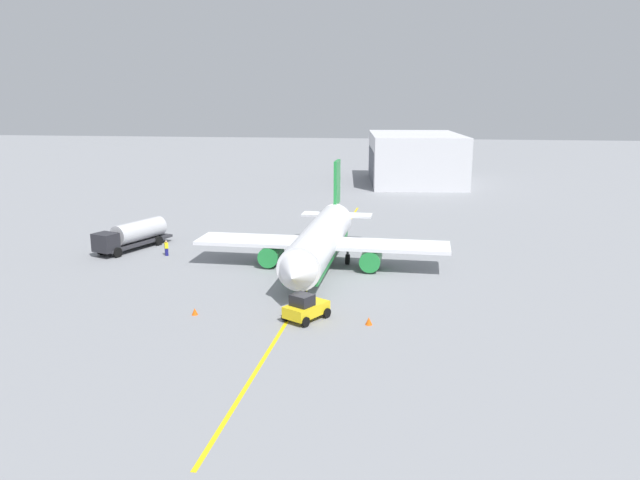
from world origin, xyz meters
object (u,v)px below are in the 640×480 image
refueling_worker (166,248)px  safety_cone_nose (369,321)px  pushback_tug (305,308)px  fuel_tanker (133,235)px  safety_cone_wingtip (195,311)px  airplane (321,241)px

refueling_worker → safety_cone_nose: size_ratio=2.79×
pushback_tug → fuel_tanker: bearing=-130.6°
pushback_tug → refueling_worker: bearing=-133.9°
fuel_tanker → safety_cone_wingtip: bearing=35.4°
fuel_tanker → refueling_worker: size_ratio=6.11×
safety_cone_wingtip → fuel_tanker: bearing=-144.6°
fuel_tanker → pushback_tug: size_ratio=2.54×
fuel_tanker → safety_cone_nose: size_ratio=17.03×
airplane → safety_cone_nose: bearing=20.5°
fuel_tanker → pushback_tug: fuel_tanker is taller
refueling_worker → safety_cone_wingtip: 20.20m
pushback_tug → safety_cone_nose: (0.42, 5.03, -0.70)m
fuel_tanker → refueling_worker: fuel_tanker is taller
fuel_tanker → safety_cone_wingtip: fuel_tanker is taller
safety_cone_nose → safety_cone_wingtip: (-0.31, -14.09, -0.02)m
fuel_tanker → refueling_worker: 5.49m
airplane → refueling_worker: (-2.44, -17.61, -1.93)m
refueling_worker → safety_cone_nose: 29.71m
pushback_tug → safety_cone_nose: bearing=85.2°
fuel_tanker → refueling_worker: bearing=65.1°
fuel_tanker → safety_cone_wingtip: 24.76m
airplane → safety_cone_nose: (15.74, 5.88, -2.44)m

